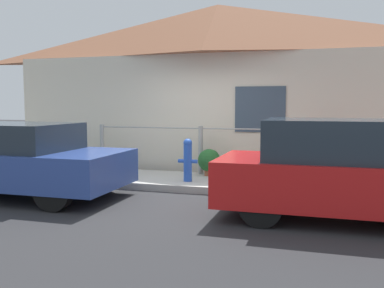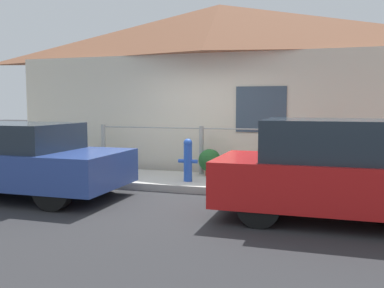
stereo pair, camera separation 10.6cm
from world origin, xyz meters
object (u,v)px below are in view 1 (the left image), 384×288
Objects in this scene: fire_hydrant at (188,159)px; potted_plant_near_hydrant at (209,161)px; car_left at (20,159)px; potted_plant_corner at (338,167)px; car_right at (346,171)px; potted_plant_by_fence at (81,159)px.

potted_plant_near_hydrant is at bearing 72.73° from fire_hydrant.
potted_plant_near_hydrant is (2.90, 2.36, -0.22)m from car_left.
potted_plant_corner is at bearing 0.91° from potted_plant_near_hydrant.
car_right is 4.38× the size of fire_hydrant.
potted_plant_corner is at bearing 90.42° from car_right.
fire_hydrant is (-2.85, 1.59, -0.13)m from car_right.
car_left is 6.60× the size of potted_plant_near_hydrant.
potted_plant_near_hydrant is 3.06m from potted_plant_by_fence.
car_left is 3.74m from potted_plant_near_hydrant.
potted_plant_corner is (5.65, 0.11, 0.03)m from potted_plant_by_fence.
potted_plant_by_fence is (-0.16, 2.29, -0.28)m from car_left.
potted_plant_near_hydrant is (-2.62, 2.36, -0.26)m from car_right.
car_left is at bearing -156.36° from potted_plant_corner.
potted_plant_near_hydrant reaches higher than potted_plant_corner.
potted_plant_near_hydrant reaches higher than potted_plant_by_fence.
potted_plant_near_hydrant is (0.24, 0.77, -0.13)m from fire_hydrant.
fire_hydrant is at bearing 30.81° from car_left.
car_right reaches higher than potted_plant_by_fence.
potted_plant_near_hydrant is 1.14× the size of potted_plant_by_fence.
potted_plant_near_hydrant is at bearing -179.09° from potted_plant_corner.
car_right is 3.53m from potted_plant_near_hydrant.
car_right is at bearing -42.09° from potted_plant_near_hydrant.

